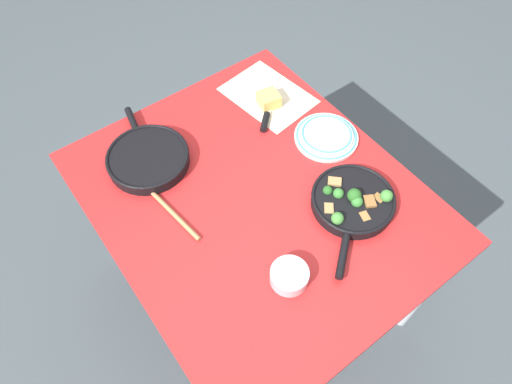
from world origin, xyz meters
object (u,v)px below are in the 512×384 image
at_px(skillet_broccoli, 353,201).
at_px(prep_bowl_steel, 289,276).
at_px(wooden_spoon, 156,196).
at_px(cheese_block, 269,100).
at_px(grater_knife, 268,110).
at_px(skillet_eggs, 148,158).
at_px(dinner_plate_stack, 326,136).

distance_m(skillet_broccoli, prep_bowl_steel, 0.33).
distance_m(wooden_spoon, cheese_block, 0.56).
xyz_separation_m(grater_knife, cheese_block, (-0.03, 0.02, 0.02)).
distance_m(skillet_broccoli, cheese_block, 0.52).
bearing_deg(grater_knife, skillet_broccoli, -137.48).
height_order(skillet_eggs, prep_bowl_steel, prep_bowl_steel).
xyz_separation_m(wooden_spoon, grater_knife, (-0.09, 0.52, 0.00)).
bearing_deg(prep_bowl_steel, skillet_broccoli, 103.57).
height_order(cheese_block, prep_bowl_steel, cheese_block).
distance_m(grater_knife, prep_bowl_steel, 0.67).
relative_size(skillet_eggs, dinner_plate_stack, 1.71).
bearing_deg(skillet_eggs, wooden_spoon, 171.41).
bearing_deg(grater_knife, skillet_eggs, 130.55).
distance_m(skillet_eggs, cheese_block, 0.50).
relative_size(wooden_spoon, cheese_block, 4.13).
height_order(wooden_spoon, dinner_plate_stack, dinner_plate_stack).
bearing_deg(skillet_broccoli, grater_knife, -132.71).
distance_m(skillet_eggs, dinner_plate_stack, 0.62).
xyz_separation_m(skillet_broccoli, grater_knife, (-0.49, 0.04, -0.02)).
bearing_deg(cheese_block, grater_knife, -41.70).
distance_m(skillet_broccoli, wooden_spoon, 0.63).
xyz_separation_m(skillet_broccoli, skillet_eggs, (-0.54, -0.43, -0.00)).
distance_m(skillet_eggs, prep_bowl_steel, 0.63).
relative_size(grater_knife, dinner_plate_stack, 1.05).
distance_m(skillet_eggs, grater_knife, 0.47).
height_order(skillet_broccoli, dinner_plate_stack, skillet_broccoli).
bearing_deg(grater_knife, wooden_spoon, 146.54).
height_order(skillet_eggs, dinner_plate_stack, skillet_eggs).
bearing_deg(dinner_plate_stack, wooden_spoon, -102.77).
height_order(skillet_eggs, cheese_block, cheese_block).
xyz_separation_m(wooden_spoon, cheese_block, (-0.12, 0.55, 0.02)).
bearing_deg(cheese_block, skillet_eggs, -92.91).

